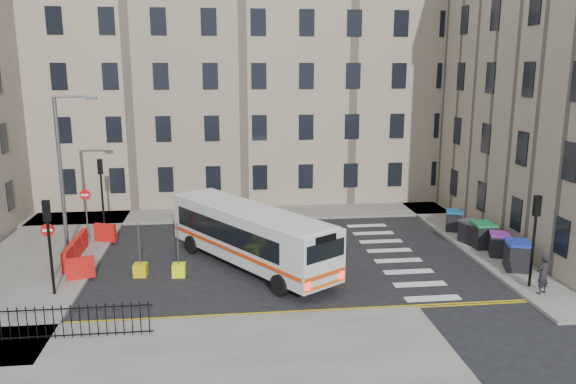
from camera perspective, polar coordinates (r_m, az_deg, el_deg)
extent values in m
plane|color=black|center=(29.40, 2.92, -6.48)|extent=(120.00, 120.00, 0.00)
cube|color=slate|center=(37.25, -8.43, -2.34)|extent=(36.00, 3.20, 0.15)
cube|color=slate|center=(35.53, 16.33, -3.46)|extent=(2.40, 26.00, 0.15)
cube|color=slate|center=(31.37, -23.69, -6.18)|extent=(6.00, 22.00, 0.15)
cube|color=slate|center=(19.97, -13.02, -16.28)|extent=(20.00, 6.00, 0.15)
cube|color=gray|center=(42.98, -9.86, 10.31)|extent=(38.00, 10.50, 16.00)
cylinder|color=black|center=(26.77, 23.59, -5.56)|extent=(0.12, 0.12, 3.20)
cube|color=black|center=(26.24, 23.98, -1.29)|extent=(0.28, 0.22, 0.90)
cylinder|color=black|center=(35.55, -18.32, -0.80)|extent=(0.12, 0.12, 3.20)
cube|color=black|center=(35.16, -18.55, 2.45)|extent=(0.28, 0.22, 0.90)
cylinder|color=black|center=(25.74, -22.93, -6.20)|extent=(0.12, 0.12, 3.20)
cube|color=black|center=(25.19, -23.33, -1.78)|extent=(0.28, 0.22, 0.90)
cylinder|color=#595B5E|center=(31.03, -22.07, 1.55)|extent=(0.20, 0.20, 8.00)
cube|color=#595B5E|center=(30.58, -22.70, 9.06)|extent=(0.50, 0.22, 0.14)
cylinder|color=#595B5E|center=(33.86, -19.77, -2.26)|extent=(0.08, 0.08, 2.40)
cube|color=red|center=(33.53, -19.96, 0.22)|extent=(0.60, 0.04, 0.60)
cylinder|color=#595B5E|center=(27.37, -23.01, -5.99)|extent=(0.08, 0.08, 2.40)
cube|color=red|center=(26.96, -23.29, -2.97)|extent=(0.60, 0.04, 0.60)
cube|color=red|center=(28.87, -21.50, -6.38)|extent=(0.25, 1.25, 1.00)
cube|color=red|center=(30.25, -20.79, -5.46)|extent=(0.25, 1.25, 1.00)
cube|color=red|center=(31.64, -20.14, -4.63)|extent=(0.25, 1.25, 1.00)
cube|color=red|center=(32.65, -18.09, -3.95)|extent=(1.26, 0.66, 1.00)
cube|color=red|center=(27.46, -20.35, -7.26)|extent=(1.26, 0.66, 1.00)
cube|color=black|center=(21.94, -23.95, -10.89)|extent=(7.80, 0.04, 0.04)
cube|color=black|center=(22.35, -23.72, -13.30)|extent=(7.80, 0.04, 0.04)
cube|color=silver|center=(27.40, -3.89, -4.23)|extent=(7.85, 10.16, 2.41)
cube|color=black|center=(27.06, -6.58, -4.07)|extent=(4.73, 7.10, 0.96)
cube|color=black|center=(28.41, -2.50, -3.19)|extent=(4.73, 7.10, 0.96)
cube|color=black|center=(31.62, -9.60, -1.62)|extent=(1.80, 1.22, 1.06)
cube|color=black|center=(23.37, 3.85, -5.99)|extent=(1.80, 1.22, 0.77)
cube|color=#BF3A10|center=(26.91, -5.98, -5.88)|extent=(5.77, 8.69, 0.17)
cube|color=#BF3A10|center=(28.27, -1.88, -4.89)|extent=(5.77, 8.69, 0.17)
cube|color=#FF0C0C|center=(23.20, 2.08, -9.54)|extent=(0.20, 0.16, 0.39)
cube|color=#FF0C0C|center=(24.45, 5.47, -8.41)|extent=(0.20, 0.16, 0.39)
cylinder|color=black|center=(29.99, -9.78, -5.29)|extent=(0.76, 0.95, 0.96)
cylinder|color=black|center=(31.20, -5.96, -4.46)|extent=(0.76, 0.95, 0.96)
cylinder|color=black|center=(24.30, -0.86, -9.46)|extent=(0.76, 0.95, 0.96)
cylinder|color=black|center=(25.78, 3.33, -8.15)|extent=(0.76, 0.95, 0.96)
cube|color=black|center=(28.97, 22.22, -6.11)|extent=(1.37, 1.47, 1.26)
cube|color=navy|center=(28.76, 22.34, -4.80)|extent=(1.44, 1.54, 0.13)
cube|color=black|center=(30.71, 20.63, -5.10)|extent=(1.22, 1.30, 1.09)
cube|color=#65207B|center=(30.54, 20.72, -4.02)|extent=(1.28, 1.36, 0.11)
cube|color=black|center=(31.78, 19.16, -4.26)|extent=(1.05, 1.20, 1.23)
cube|color=#166738|center=(31.60, 19.25, -3.08)|extent=(1.10, 1.26, 0.13)
cube|color=black|center=(32.44, 18.08, -3.95)|extent=(1.26, 1.34, 1.12)
cube|color=#3B3B3E|center=(32.28, 18.16, -2.90)|extent=(1.32, 1.40, 0.12)
cube|color=black|center=(34.56, 16.51, -2.87)|extent=(1.21, 1.29, 1.08)
cube|color=#155186|center=(34.41, 16.57, -1.91)|extent=(1.27, 1.35, 0.11)
imported|color=black|center=(26.34, 24.47, -7.61)|extent=(0.75, 0.66, 1.74)
cube|color=#E8F40D|center=(27.02, -11.02, -7.79)|extent=(0.62, 0.62, 0.60)
cube|color=gold|center=(27.43, -14.74, -7.66)|extent=(0.65, 0.65, 0.60)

